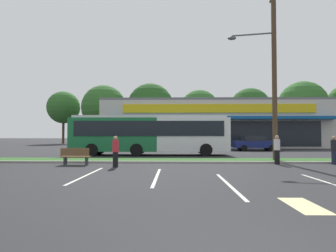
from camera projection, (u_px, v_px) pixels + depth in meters
The scene contains 22 objects.
grass_median at pixel (193, 160), 17.46m from camera, with size 56.00×2.20×0.12m, color #2D5B23.
curb_lip at pixel (195, 162), 16.25m from camera, with size 56.00×0.24×0.12m, color #99968C.
parking_stripe_0 at pixel (87, 175), 11.50m from camera, with size 0.12×4.80×0.01m, color silver.
parking_stripe_1 at pixel (157, 177), 11.08m from camera, with size 0.12×4.80×0.01m, color silver.
parking_stripe_2 at pixel (229, 185), 9.30m from camera, with size 0.12×4.80×0.01m, color silver.
parking_stripe_3 at pixel (335, 185), 9.23m from camera, with size 0.12×4.80×0.01m, color silver.
lot_arrow at pixel (304, 205), 6.57m from camera, with size 0.70×1.60×0.01m, color beige.
storefront_building at pixel (213, 124), 38.72m from camera, with size 29.54×11.86×6.30m.
tree_far_left at pixel (64, 108), 51.13m from camera, with size 6.00×6.00×9.78m.
tree_left at pixel (104, 107), 46.92m from camera, with size 7.55×7.55×10.17m.
tree_mid_left at pixel (150, 107), 47.08m from camera, with size 7.95×7.95×10.50m.
tree_mid at pixel (199, 109), 45.94m from camera, with size 6.48×6.48×9.21m.
tree_mid_right at pixel (250, 109), 46.41m from camera, with size 6.94×6.94×9.58m.
tree_right at pixel (303, 105), 46.91m from camera, with size 8.16×8.16×10.83m.
utility_pole at pixel (272, 66), 17.30m from camera, with size 3.13×2.38×11.34m.
city_bus at pixel (150, 134), 22.67m from camera, with size 12.91×2.76×3.25m.
bus_stop_bench at pixel (76, 156), 15.40m from camera, with size 1.60×0.45×0.95m.
car_1 at pixel (123, 143), 29.16m from camera, with size 4.68×1.86×1.52m.
car_3 at pixel (255, 143), 28.80m from camera, with size 4.59×1.85×1.56m.
pedestrian_near_bench at pixel (115, 151), 14.34m from camera, with size 0.33×0.33×1.63m.
pedestrian_by_pole at pixel (334, 150), 15.62m from camera, with size 0.33×0.33×1.61m.
pedestrian_mid at pixel (277, 150), 15.70m from camera, with size 0.34×0.34×1.67m.
Camera 1 is at (-1.24, -3.56, 1.71)m, focal length 29.24 mm.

